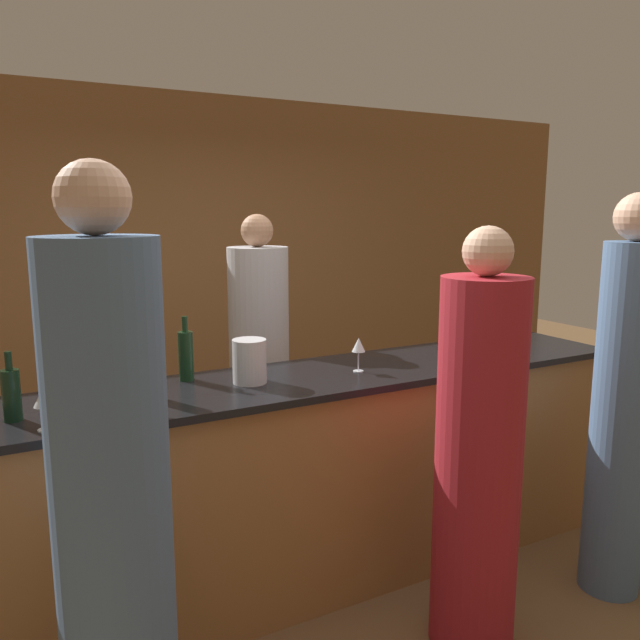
# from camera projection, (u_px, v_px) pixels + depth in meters

# --- Properties ---
(ground_plane) EXTENTS (14.00, 14.00, 0.00)m
(ground_plane) POSITION_uv_depth(u_px,v_px,m) (332.00, 572.00, 3.29)
(ground_plane) COLOR brown
(back_wall) EXTENTS (8.00, 0.06, 2.80)m
(back_wall) POSITION_uv_depth(u_px,v_px,m) (191.00, 270.00, 5.12)
(back_wall) COLOR olive
(back_wall) RESTS_ON ground_plane
(bar_counter) EXTENTS (3.35, 0.65, 1.09)m
(bar_counter) POSITION_uv_depth(u_px,v_px,m) (333.00, 474.00, 3.19)
(bar_counter) COLOR #996638
(bar_counter) RESTS_ON ground_plane
(bartender) EXTENTS (0.37, 0.37, 1.86)m
(bartender) POSITION_uv_depth(u_px,v_px,m) (260.00, 378.00, 3.84)
(bartender) COLOR #B2B2B7
(bartender) RESTS_ON ground_plane
(guest_0) EXTENTS (0.37, 0.37, 1.82)m
(guest_0) POSITION_uv_depth(u_px,v_px,m) (478.00, 459.00, 2.63)
(guest_0) COLOR maroon
(guest_0) RESTS_ON ground_plane
(guest_1) EXTENTS (0.29, 0.29, 1.96)m
(guest_1) POSITION_uv_depth(u_px,v_px,m) (623.00, 408.00, 3.00)
(guest_1) COLOR #4C6B93
(guest_1) RESTS_ON ground_plane
(guest_2) EXTENTS (0.35, 0.35, 2.02)m
(guest_2) POSITION_uv_depth(u_px,v_px,m) (113.00, 525.00, 1.88)
(guest_2) COLOR #4C6B93
(guest_2) RESTS_ON ground_plane
(wine_bottle_0) EXTENTS (0.07, 0.07, 0.28)m
(wine_bottle_0) POSITION_uv_depth(u_px,v_px,m) (156.00, 376.00, 2.62)
(wine_bottle_0) COLOR black
(wine_bottle_0) RESTS_ON bar_counter
(wine_bottle_1) EXTENTS (0.07, 0.07, 0.31)m
(wine_bottle_1) POSITION_uv_depth(u_px,v_px,m) (186.00, 355.00, 2.93)
(wine_bottle_1) COLOR black
(wine_bottle_1) RESTS_ON bar_counter
(wine_bottle_2) EXTENTS (0.07, 0.07, 0.27)m
(wine_bottle_2) POSITION_uv_depth(u_px,v_px,m) (11.00, 394.00, 2.37)
(wine_bottle_2) COLOR black
(wine_bottle_2) RESTS_ON bar_counter
(ice_bucket) EXTENTS (0.16, 0.16, 0.21)m
(ice_bucket) POSITION_uv_depth(u_px,v_px,m) (250.00, 361.00, 2.89)
(ice_bucket) COLOR silver
(ice_bucket) RESTS_ON bar_counter
(wine_glass_0) EXTENTS (0.07, 0.07, 0.17)m
(wine_glass_0) POSITION_uv_depth(u_px,v_px,m) (463.00, 340.00, 3.24)
(wine_glass_0) COLOR silver
(wine_glass_0) RESTS_ON bar_counter
(wine_glass_1) EXTENTS (0.07, 0.07, 0.17)m
(wine_glass_1) POSITION_uv_depth(u_px,v_px,m) (359.00, 346.00, 3.09)
(wine_glass_1) COLOR silver
(wine_glass_1) RESTS_ON bar_counter
(wine_glass_2) EXTENTS (0.06, 0.06, 0.18)m
(wine_glass_2) POSITION_uv_depth(u_px,v_px,m) (144.00, 380.00, 2.44)
(wine_glass_2) COLOR silver
(wine_glass_2) RESTS_ON bar_counter
(wine_glass_3) EXTENTS (0.07, 0.07, 0.16)m
(wine_glass_3) POSITION_uv_depth(u_px,v_px,m) (43.00, 400.00, 2.26)
(wine_glass_3) COLOR silver
(wine_glass_3) RESTS_ON bar_counter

